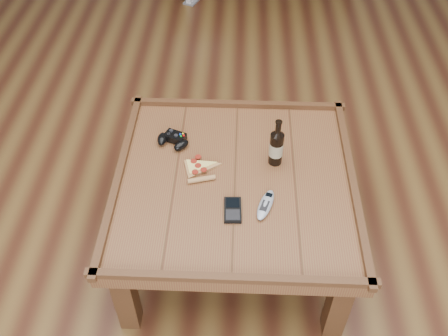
{
  "coord_description": "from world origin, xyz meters",
  "views": [
    {
      "loc": [
        0.01,
        -1.42,
        1.97
      ],
      "look_at": [
        -0.05,
        -0.01,
        0.52
      ],
      "focal_mm": 40.0,
      "sensor_mm": 36.0,
      "label": 1
    }
  ],
  "objects_px": {
    "beer_bottle": "(276,146)",
    "game_controller": "(173,140)",
    "coffee_table": "(235,188)",
    "smartphone": "(233,210)",
    "pizza_slice": "(199,169)",
    "remote_control": "(266,205)"
  },
  "relations": [
    {
      "from": "beer_bottle",
      "to": "smartphone",
      "type": "height_order",
      "value": "beer_bottle"
    },
    {
      "from": "game_controller",
      "to": "smartphone",
      "type": "bearing_deg",
      "value": -31.84
    },
    {
      "from": "smartphone",
      "to": "coffee_table",
      "type": "bearing_deg",
      "value": 86.17
    },
    {
      "from": "beer_bottle",
      "to": "coffee_table",
      "type": "bearing_deg",
      "value": -147.32
    },
    {
      "from": "beer_bottle",
      "to": "game_controller",
      "type": "relative_size",
      "value": 1.49
    },
    {
      "from": "beer_bottle",
      "to": "game_controller",
      "type": "xyz_separation_m",
      "value": [
        -0.45,
        0.1,
        -0.07
      ]
    },
    {
      "from": "pizza_slice",
      "to": "game_controller",
      "type": "bearing_deg",
      "value": 112.64
    },
    {
      "from": "beer_bottle",
      "to": "remote_control",
      "type": "height_order",
      "value": "beer_bottle"
    },
    {
      "from": "coffee_table",
      "to": "beer_bottle",
      "type": "distance_m",
      "value": 0.25
    },
    {
      "from": "beer_bottle",
      "to": "pizza_slice",
      "type": "xyz_separation_m",
      "value": [
        -0.33,
        -0.06,
        -0.08
      ]
    },
    {
      "from": "game_controller",
      "to": "pizza_slice",
      "type": "bearing_deg",
      "value": -29.92
    },
    {
      "from": "pizza_slice",
      "to": "remote_control",
      "type": "distance_m",
      "value": 0.34
    },
    {
      "from": "coffee_table",
      "to": "smartphone",
      "type": "bearing_deg",
      "value": -91.52
    },
    {
      "from": "coffee_table",
      "to": "smartphone",
      "type": "height_order",
      "value": "coffee_table"
    },
    {
      "from": "remote_control",
      "to": "pizza_slice",
      "type": "bearing_deg",
      "value": 163.52
    },
    {
      "from": "beer_bottle",
      "to": "remote_control",
      "type": "bearing_deg",
      "value": -100.07
    },
    {
      "from": "coffee_table",
      "to": "beer_bottle",
      "type": "height_order",
      "value": "beer_bottle"
    },
    {
      "from": "pizza_slice",
      "to": "smartphone",
      "type": "xyz_separation_m",
      "value": [
        0.15,
        -0.22,
        0.0
      ]
    },
    {
      "from": "coffee_table",
      "to": "game_controller",
      "type": "distance_m",
      "value": 0.36
    },
    {
      "from": "beer_bottle",
      "to": "smartphone",
      "type": "xyz_separation_m",
      "value": [
        -0.17,
        -0.28,
        -0.08
      ]
    },
    {
      "from": "coffee_table",
      "to": "remote_control",
      "type": "relative_size",
      "value": 5.97
    },
    {
      "from": "smartphone",
      "to": "game_controller",
      "type": "bearing_deg",
      "value": 123.57
    }
  ]
}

